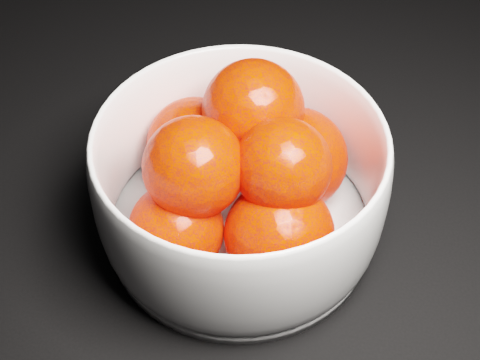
# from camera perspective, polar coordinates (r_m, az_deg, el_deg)

# --- Properties ---
(bowl) EXTENTS (0.22, 0.22, 0.11)m
(bowl) POSITION_cam_1_polar(r_m,az_deg,el_deg) (0.50, -0.00, -0.42)
(bowl) COLOR white
(bowl) RESTS_ON ground
(orange_pile) EXTENTS (0.16, 0.16, 0.12)m
(orange_pile) POSITION_cam_1_polar(r_m,az_deg,el_deg) (0.49, 0.32, 0.84)
(orange_pile) COLOR #FF1A00
(orange_pile) RESTS_ON bowl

